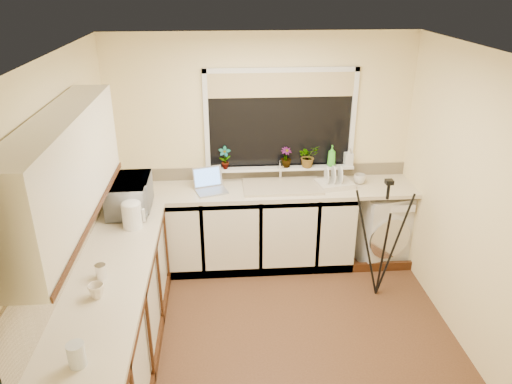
% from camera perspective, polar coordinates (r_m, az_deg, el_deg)
% --- Properties ---
extents(floor, '(3.20, 3.20, 0.00)m').
position_cam_1_polar(floor, '(4.55, 2.20, -16.20)').
color(floor, brown).
rests_on(floor, ground).
extents(ceiling, '(3.20, 3.20, 0.00)m').
position_cam_1_polar(ceiling, '(3.51, 2.85, 16.00)').
color(ceiling, white).
rests_on(ceiling, ground).
extents(wall_back, '(3.20, 0.00, 3.20)m').
position_cam_1_polar(wall_back, '(5.25, 0.60, 5.02)').
color(wall_back, '#FFE8AA').
rests_on(wall_back, ground).
extents(wall_front, '(3.20, 0.00, 3.20)m').
position_cam_1_polar(wall_front, '(2.63, 6.40, -16.88)').
color(wall_front, '#FFE8AA').
rests_on(wall_front, ground).
extents(wall_left, '(0.00, 3.00, 3.00)m').
position_cam_1_polar(wall_left, '(4.02, -20.81, -2.86)').
color(wall_left, '#FFE8AA').
rests_on(wall_left, ground).
extents(wall_right, '(0.00, 3.00, 3.00)m').
position_cam_1_polar(wall_right, '(4.35, 23.92, -1.35)').
color(wall_right, '#FFE8AA').
rests_on(wall_right, ground).
extents(base_cabinet_back, '(2.55, 0.60, 0.86)m').
position_cam_1_polar(base_cabinet_back, '(5.28, -2.68, -4.32)').
color(base_cabinet_back, silver).
rests_on(base_cabinet_back, floor).
extents(base_cabinet_left, '(0.54, 2.40, 0.86)m').
position_cam_1_polar(base_cabinet_left, '(4.12, -16.11, -14.62)').
color(base_cabinet_left, silver).
rests_on(base_cabinet_left, floor).
extents(worktop_back, '(3.20, 0.60, 0.04)m').
position_cam_1_polar(worktop_back, '(5.10, 0.87, 0.25)').
color(worktop_back, beige).
rests_on(worktop_back, base_cabinet_back).
extents(worktop_left, '(0.60, 2.40, 0.04)m').
position_cam_1_polar(worktop_left, '(3.86, -16.88, -9.38)').
color(worktop_left, beige).
rests_on(worktop_left, base_cabinet_left).
extents(upper_cabinet, '(0.28, 1.90, 0.70)m').
position_cam_1_polar(upper_cabinet, '(3.36, -21.57, 2.47)').
color(upper_cabinet, silver).
rests_on(upper_cabinet, wall_left).
extents(splashback_left, '(0.02, 2.40, 0.45)m').
position_cam_1_polar(splashback_left, '(3.81, -21.56, -6.24)').
color(splashback_left, beige).
rests_on(splashback_left, wall_left).
extents(splashback_back, '(3.20, 0.02, 0.14)m').
position_cam_1_polar(splashback_back, '(5.33, 0.60, 2.39)').
color(splashback_back, beige).
rests_on(splashback_back, wall_back).
extents(window_glass, '(1.50, 0.02, 1.00)m').
position_cam_1_polar(window_glass, '(5.16, 2.87, 8.43)').
color(window_glass, black).
rests_on(window_glass, wall_back).
extents(window_blind, '(1.50, 0.02, 0.25)m').
position_cam_1_polar(window_blind, '(5.05, 3.00, 12.45)').
color(window_blind, tan).
rests_on(window_blind, wall_back).
extents(windowsill, '(1.60, 0.14, 0.03)m').
position_cam_1_polar(windowsill, '(5.27, 2.83, 2.87)').
color(windowsill, white).
rests_on(windowsill, wall_back).
extents(sink, '(0.82, 0.46, 0.03)m').
position_cam_1_polar(sink, '(5.11, 3.11, 0.66)').
color(sink, tan).
rests_on(sink, worktop_back).
extents(faucet, '(0.03, 0.03, 0.24)m').
position_cam_1_polar(faucet, '(5.23, 2.89, 2.52)').
color(faucet, silver).
rests_on(faucet, worktop_back).
extents(washing_machine, '(0.67, 0.66, 0.80)m').
position_cam_1_polar(washing_machine, '(5.61, 14.53, -3.70)').
color(washing_machine, silver).
rests_on(washing_machine, floor).
extents(laptop, '(0.38, 0.37, 0.22)m').
position_cam_1_polar(laptop, '(5.05, -5.45, 0.88)').
color(laptop, '#93949A').
rests_on(laptop, worktop_back).
extents(kettle, '(0.17, 0.17, 0.23)m').
position_cam_1_polar(kettle, '(4.40, -14.35, -2.71)').
color(kettle, white).
rests_on(kettle, worktop_left).
extents(dish_rack, '(0.41, 0.34, 0.05)m').
position_cam_1_polar(dish_rack, '(5.19, 9.20, 0.93)').
color(dish_rack, beige).
rests_on(dish_rack, worktop_back).
extents(tripod, '(0.78, 0.78, 1.25)m').
position_cam_1_polar(tripod, '(4.83, 14.61, -5.45)').
color(tripod, black).
rests_on(tripod, floor).
extents(glass_jug, '(0.10, 0.10, 0.15)m').
position_cam_1_polar(glass_jug, '(3.08, -20.34, -17.50)').
color(glass_jug, silver).
rests_on(glass_jug, worktop_left).
extents(steel_jar, '(0.08, 0.08, 0.11)m').
position_cam_1_polar(steel_jar, '(3.79, -17.76, -8.87)').
color(steel_jar, silver).
rests_on(steel_jar, worktop_left).
extents(microwave, '(0.39, 0.56, 0.31)m').
position_cam_1_polar(microwave, '(4.71, -14.65, -0.37)').
color(microwave, silver).
rests_on(microwave, worktop_left).
extents(plant_a, '(0.13, 0.09, 0.25)m').
position_cam_1_polar(plant_a, '(5.16, -3.69, 4.02)').
color(plant_a, '#999999').
rests_on(plant_a, windowsill).
extents(plant_c, '(0.15, 0.15, 0.22)m').
position_cam_1_polar(plant_c, '(5.22, 3.54, 4.08)').
color(plant_c, '#999999').
rests_on(plant_c, windowsill).
extents(plant_d, '(0.27, 0.26, 0.24)m').
position_cam_1_polar(plant_d, '(5.24, 6.13, 4.22)').
color(plant_d, '#999999').
rests_on(plant_d, windowsill).
extents(soap_bottle_green, '(0.10, 0.10, 0.23)m').
position_cam_1_polar(soap_bottle_green, '(5.30, 8.88, 4.22)').
color(soap_bottle_green, green).
rests_on(soap_bottle_green, windowsill).
extents(soap_bottle_clear, '(0.09, 0.09, 0.20)m').
position_cam_1_polar(soap_bottle_clear, '(5.37, 10.83, 4.17)').
color(soap_bottle_clear, '#999999').
rests_on(soap_bottle_clear, windowsill).
extents(cup_back, '(0.17, 0.17, 0.10)m').
position_cam_1_polar(cup_back, '(5.30, 12.07, 1.50)').
color(cup_back, beige).
rests_on(cup_back, worktop_back).
extents(cup_left, '(0.11, 0.11, 0.10)m').
position_cam_1_polar(cup_left, '(3.59, -18.24, -10.99)').
color(cup_left, beige).
rests_on(cup_left, worktop_left).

